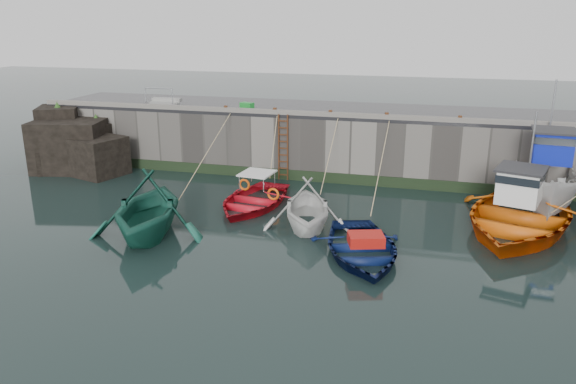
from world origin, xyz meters
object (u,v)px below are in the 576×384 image
(ladder, at_px, (283,148))
(bollard_a, at_px, (226,108))
(boat_near_white, at_px, (149,234))
(boat_near_blue, at_px, (253,206))
(bollard_e, at_px, (460,119))
(boat_far_white, at_px, (545,185))
(bollard_c, at_px, (330,113))
(bollard_d, at_px, (387,116))
(fish_crate, at_px, (247,106))
(bollard_b, at_px, (275,111))
(boat_near_navy, at_px, (361,255))
(boat_far_orange, at_px, (518,216))
(boat_near_blacktrim, at_px, (307,226))

(ladder, xyz_separation_m, bollard_a, (-3.00, 0.34, 1.71))
(boat_near_white, distance_m, boat_near_blue, 4.83)
(boat_near_blue, height_order, bollard_e, bollard_e)
(boat_far_white, bearing_deg, bollard_a, 177.39)
(boat_near_white, height_order, bollard_c, bollard_c)
(boat_near_white, bearing_deg, bollard_d, 34.44)
(fish_crate, height_order, bollard_a, fish_crate)
(bollard_a, height_order, bollard_e, same)
(bollard_b, bearing_deg, boat_near_blue, -86.00)
(boat_near_navy, height_order, bollard_d, bollard_d)
(ladder, distance_m, boat_far_white, 11.60)
(bollard_d, bearing_deg, boat_far_orange, -38.85)
(fish_crate, xyz_separation_m, bollard_c, (4.46, -1.04, -0.01))
(boat_near_white, relative_size, boat_near_blue, 1.04)
(boat_near_blue, height_order, bollard_d, bollard_d)
(bollard_c, xyz_separation_m, bollard_e, (5.80, 0.00, 0.00))
(boat_near_blacktrim, xyz_separation_m, bollard_a, (-5.55, 6.24, 3.30))
(boat_near_blue, xyz_separation_m, bollard_a, (-2.81, 4.46, 3.30))
(bollard_a, distance_m, bollard_d, 7.80)
(ladder, distance_m, boat_near_navy, 9.52)
(fish_crate, bearing_deg, bollard_e, 13.80)
(boat_near_blacktrim, xyz_separation_m, bollard_b, (-3.05, 6.24, 3.30))
(bollard_b, bearing_deg, boat_far_white, -8.48)
(fish_crate, xyz_separation_m, bollard_d, (7.06, -1.04, -0.01))
(ladder, height_order, boat_near_blue, ladder)
(bollard_c, bearing_deg, boat_near_blacktrim, -86.78)
(bollard_b, height_order, bollard_c, same)
(bollard_b, distance_m, bollard_e, 8.50)
(boat_far_white, xyz_separation_m, boat_far_orange, (-1.26, -2.59, -0.55))
(ladder, bearing_deg, fish_crate, 148.73)
(boat_near_navy, height_order, fish_crate, fish_crate)
(boat_near_white, distance_m, bollard_e, 14.16)
(boat_near_white, height_order, bollard_b, bollard_b)
(boat_near_blacktrim, bearing_deg, ladder, 98.72)
(boat_near_white, distance_m, bollard_c, 10.41)
(boat_near_blacktrim, bearing_deg, bollard_e, 34.21)
(bollard_b, bearing_deg, ladder, -33.86)
(boat_far_white, height_order, boat_far_orange, boat_far_white)
(boat_far_orange, bearing_deg, boat_near_blacktrim, -150.03)
(boat_far_white, xyz_separation_m, bollard_c, (-9.30, 1.79, 2.24))
(bollard_d, bearing_deg, boat_near_navy, -89.26)
(boat_near_blacktrim, height_order, fish_crate, fish_crate)
(boat_far_orange, xyz_separation_m, fish_crate, (-12.50, 5.42, 2.80))
(ladder, bearing_deg, boat_far_white, -7.21)
(boat_near_navy, height_order, boat_far_orange, boat_far_orange)
(bollard_a, relative_size, bollard_e, 1.00)
(boat_far_orange, xyz_separation_m, bollard_e, (-2.24, 4.38, 2.79))
(bollard_b, bearing_deg, fish_crate, 149.49)
(ladder, distance_m, boat_near_blue, 4.42)
(boat_near_white, relative_size, fish_crate, 7.62)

